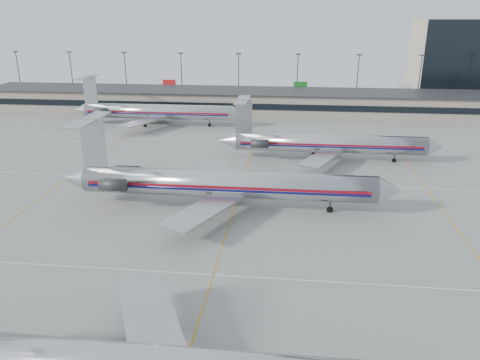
# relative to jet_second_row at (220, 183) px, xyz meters

# --- Properties ---
(ground) EXTENTS (260.00, 260.00, 0.00)m
(ground) POSITION_rel_jet_second_row_xyz_m (2.04, -28.58, -3.73)
(ground) COLOR gray
(ground) RESTS_ON ground
(apron_markings) EXTENTS (160.00, 0.15, 0.02)m
(apron_markings) POSITION_rel_jet_second_row_xyz_m (2.04, -18.58, -3.72)
(apron_markings) COLOR silver
(apron_markings) RESTS_ON ground
(terminal) EXTENTS (162.00, 17.00, 6.25)m
(terminal) POSITION_rel_jet_second_row_xyz_m (2.04, 69.39, -0.58)
(terminal) COLOR gray
(terminal) RESTS_ON ground
(light_mast_row) EXTENTS (163.60, 0.40, 15.28)m
(light_mast_row) POSITION_rel_jet_second_row_xyz_m (2.04, 83.42, 4.85)
(light_mast_row) COLOR #38383D
(light_mast_row) RESTS_ON ground
(distant_building) EXTENTS (30.00, 20.00, 25.00)m
(distant_building) POSITION_rel_jet_second_row_xyz_m (64.04, 99.42, 8.77)
(distant_building) COLOR tan
(distant_building) RESTS_ON ground
(jet_second_row) EXTENTS (49.16, 28.95, 12.87)m
(jet_second_row) POSITION_rel_jet_second_row_xyz_m (0.00, 0.00, 0.00)
(jet_second_row) COLOR silver
(jet_second_row) RESTS_ON ground
(jet_third_row) EXTENTS (42.29, 26.01, 11.56)m
(jet_third_row) POSITION_rel_jet_second_row_xyz_m (16.33, 25.41, -0.38)
(jet_third_row) COLOR silver
(jet_third_row) RESTS_ON ground
(jet_back_row) EXTENTS (44.30, 27.25, 12.11)m
(jet_back_row) POSITION_rel_jet_second_row_xyz_m (-24.30, 50.61, -0.22)
(jet_back_row) COLOR silver
(jet_back_row) RESTS_ON ground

